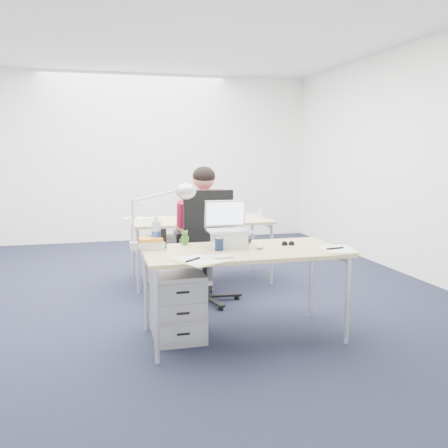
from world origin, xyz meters
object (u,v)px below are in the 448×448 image
object	(u,v)px
drawer_pedestal_near	(177,305)
seated_person	(202,233)
bear_figurine	(185,237)
can_koozie	(219,244)
cordless_phone	(164,238)
water_bottle	(156,232)
desk_lamp	(154,215)
far_cup	(261,213)
dark_laptop	(216,212)
desk_near	(243,255)
drawer_pedestal_far	(167,262)
wireless_keyboard	(213,257)
desk_far	(200,224)
headphones	(242,241)
sunglasses	(288,244)
computer_mouse	(260,246)
book_stack	(152,243)
silver_laptop	(229,225)
office_chair	(205,271)

from	to	relation	value
drawer_pedestal_near	seated_person	bearing A→B (deg)	67.57
seated_person	bear_figurine	distance (m)	0.94
can_koozie	cordless_phone	bearing A→B (deg)	153.16
water_bottle	desk_lamp	world-z (taller)	desk_lamp
desk_lamp	far_cup	size ratio (longest dim) A/B	5.87
drawer_pedestal_near	dark_laptop	world-z (taller)	dark_laptop
desk_near	far_cup	bearing A→B (deg)	67.08
drawer_pedestal_far	wireless_keyboard	bearing A→B (deg)	-88.30
desk_near	cordless_phone	xyz separation A→B (m)	(-0.61, 0.22, 0.13)
drawer_pedestal_near	wireless_keyboard	xyz separation A→B (m)	(0.21, -0.38, 0.46)
bear_figurine	desk_lamp	xyz separation A→B (m)	(-0.27, -0.12, 0.21)
desk_far	cordless_phone	world-z (taller)	cordless_phone
drawer_pedestal_near	headphones	world-z (taller)	headphones
desk_far	dark_laptop	bearing A→B (deg)	-64.17
sunglasses	computer_mouse	bearing A→B (deg)	-159.64
desk_near	computer_mouse	distance (m)	0.15
sunglasses	desk_far	bearing A→B (deg)	108.00
water_bottle	desk_near	bearing A→B (deg)	-21.66
book_stack	bear_figurine	bearing A→B (deg)	19.53
desk_far	drawer_pedestal_far	bearing A→B (deg)	-166.96
cordless_phone	desk_near	bearing A→B (deg)	-8.03
far_cup	silver_laptop	bearing A→B (deg)	-116.78
drawer_pedestal_far	dark_laptop	distance (m)	0.79
bear_figurine	water_bottle	bearing A→B (deg)	-164.32
desk_lamp	office_chair	bearing A→B (deg)	73.42
drawer_pedestal_near	dark_laptop	distance (m)	1.70
desk_near	can_koozie	xyz separation A→B (m)	(-0.20, 0.01, 0.10)
wireless_keyboard	computer_mouse	xyz separation A→B (m)	(0.45, 0.25, 0.01)
office_chair	desk_far	bearing A→B (deg)	84.89
desk_near	silver_laptop	world-z (taller)	silver_laptop
cordless_phone	drawer_pedestal_near	bearing A→B (deg)	-33.77
office_chair	computer_mouse	distance (m)	1.11
seated_person	water_bottle	distance (m)	1.10
desk_near	book_stack	size ratio (longest dim) A/B	8.05
computer_mouse	desk_lamp	distance (m)	0.89
desk_far	water_bottle	size ratio (longest dim) A/B	6.34
drawer_pedestal_near	computer_mouse	size ratio (longest dim) A/B	5.09
wireless_keyboard	silver_laptop	bearing A→B (deg)	55.63
office_chair	book_stack	xyz separation A→B (m)	(-0.62, -0.78, 0.45)
desk_far	cordless_phone	bearing A→B (deg)	-111.74
dark_laptop	drawer_pedestal_near	bearing A→B (deg)	-94.30
desk_far	drawer_pedestal_near	world-z (taller)	desk_far
desk_near	desk_far	size ratio (longest dim) A/B	1.00
desk_near	can_koozie	size ratio (longest dim) A/B	14.38
desk_far	can_koozie	xyz separation A→B (m)	(-0.23, -1.82, 0.10)
desk_near	wireless_keyboard	xyz separation A→B (m)	(-0.31, -0.25, 0.05)
dark_laptop	far_cup	world-z (taller)	dark_laptop
desk_far	drawer_pedestal_near	bearing A→B (deg)	-108.01
water_bottle	book_stack	size ratio (longest dim) A/B	1.27
desk_near	bear_figurine	world-z (taller)	bear_figurine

